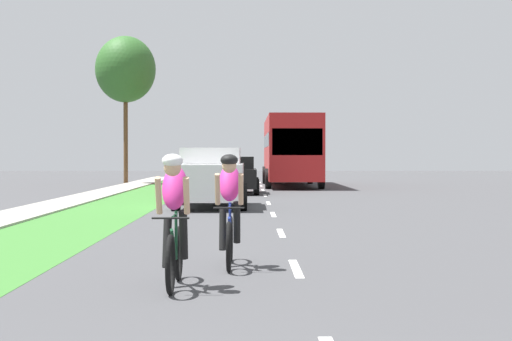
# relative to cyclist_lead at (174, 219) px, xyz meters

# --- Properties ---
(ground_plane) EXTENTS (120.00, 120.00, 0.00)m
(ground_plane) POSITION_rel_cyclist_lead_xyz_m (1.53, 12.88, -0.81)
(ground_plane) COLOR #424244
(grass_verge) EXTENTS (2.54, 70.00, 0.01)m
(grass_verge) POSITION_rel_cyclist_lead_xyz_m (-3.12, 12.88, -0.81)
(grass_verge) COLOR #38722D
(grass_verge) RESTS_ON ground_plane
(sidewalk_concrete) EXTENTS (1.52, 70.00, 0.10)m
(sidewalk_concrete) POSITION_rel_cyclist_lead_xyz_m (-5.15, 12.88, -0.81)
(sidewalk_concrete) COLOR #9E998E
(sidewalk_concrete) RESTS_ON ground_plane
(lane_markings_center) EXTENTS (0.12, 52.71, 0.01)m
(lane_markings_center) POSITION_rel_cyclist_lead_xyz_m (1.53, 16.88, -0.81)
(lane_markings_center) COLOR white
(lane_markings_center) RESTS_ON ground_plane
(cyclist_lead) EXTENTS (0.42, 1.72, 1.58)m
(cyclist_lead) POSITION_rel_cyclist_lead_xyz_m (0.00, 0.00, 0.00)
(cyclist_lead) COLOR black
(cyclist_lead) RESTS_ON ground_plane
(cyclist_trailing) EXTENTS (0.42, 1.72, 1.58)m
(cyclist_trailing) POSITION_rel_cyclist_lead_xyz_m (0.61, 1.76, 0.00)
(cyclist_trailing) COLOR black
(cyclist_trailing) RESTS_ON ground_plane
(suv_white) EXTENTS (2.15, 4.70, 1.79)m
(suv_white) POSITION_rel_cyclist_lead_xyz_m (-0.24, 14.75, 0.14)
(suv_white) COLOR silver
(suv_white) RESTS_ON ground_plane
(sedan_black) EXTENTS (1.98, 4.30, 1.52)m
(sedan_black) POSITION_rel_cyclist_lead_xyz_m (0.31, 23.66, -0.04)
(sedan_black) COLOR black
(sedan_black) RESTS_ON ground_plane
(bus_red) EXTENTS (2.78, 11.60, 3.48)m
(bus_red) POSITION_rel_cyclist_lead_xyz_m (3.05, 32.04, 1.17)
(bus_red) COLOR red
(bus_red) RESTS_ON ground_plane
(street_tree_far) EXTENTS (3.35, 3.35, 8.22)m
(street_tree_far) POSITION_rel_cyclist_lead_xyz_m (-5.98, 35.44, 5.53)
(street_tree_far) COLOR brown
(street_tree_far) RESTS_ON ground_plane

